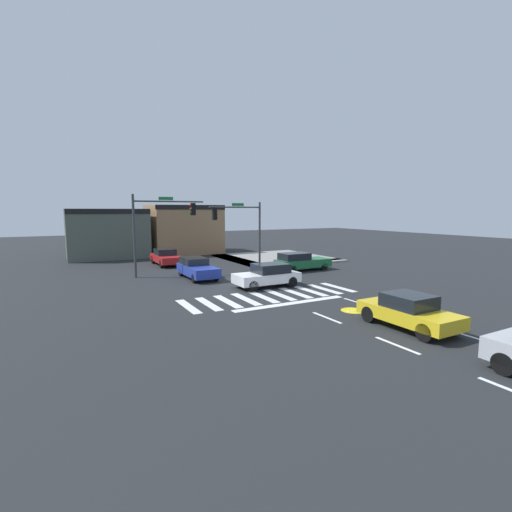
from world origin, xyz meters
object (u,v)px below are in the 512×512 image
(car_red, at_px, (166,257))
(car_white, at_px, (268,275))
(car_green, at_px, (301,261))
(car_yellow, at_px, (409,311))
(car_blue, at_px, (197,268))
(traffic_signal_northwest, at_px, (161,220))
(traffic_signal_northeast, at_px, (241,223))

(car_red, bearing_deg, car_white, 14.31)
(car_green, relative_size, car_white, 1.10)
(car_yellow, distance_m, car_blue, 15.82)
(car_green, bearing_deg, car_blue, 174.51)
(traffic_signal_northwest, xyz_separation_m, car_yellow, (5.87, -17.62, -3.47))
(traffic_signal_northeast, bearing_deg, car_blue, 29.16)
(traffic_signal_northwest, distance_m, car_blue, 4.60)
(car_red, relative_size, car_blue, 1.02)
(car_yellow, bearing_deg, traffic_signal_northwest, 18.43)
(car_yellow, bearing_deg, traffic_signal_northeast, -3.30)
(traffic_signal_northeast, xyz_separation_m, traffic_signal_northwest, (-6.92, -0.47, 0.31))
(car_white, bearing_deg, car_green, -142.58)
(traffic_signal_northeast, distance_m, car_white, 8.76)
(car_red, height_order, car_yellow, car_red)
(car_blue, bearing_deg, car_yellow, 14.25)
(car_white, bearing_deg, car_red, -75.69)
(car_green, height_order, car_white, car_white)
(traffic_signal_northwest, xyz_separation_m, car_blue, (1.98, -2.28, -3.47))
(car_yellow, height_order, car_blue, car_yellow)
(traffic_signal_northeast, bearing_deg, traffic_signal_northwest, 3.89)
(traffic_signal_northwest, relative_size, car_white, 1.45)
(traffic_signal_northeast, xyz_separation_m, car_red, (-5.22, 4.84, -3.15))
(traffic_signal_northwest, bearing_deg, car_white, -56.45)
(traffic_signal_northwest, bearing_deg, car_blue, -49.10)
(traffic_signal_northeast, distance_m, traffic_signal_northwest, 6.94)
(car_red, relative_size, car_white, 1.09)
(traffic_signal_northwest, bearing_deg, car_green, -16.31)
(car_white, bearing_deg, car_yellow, 95.16)
(car_red, distance_m, car_white, 13.20)
(traffic_signal_northwest, bearing_deg, car_yellow, -71.57)
(car_white, distance_m, car_blue, 5.98)
(car_green, distance_m, car_blue, 8.71)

